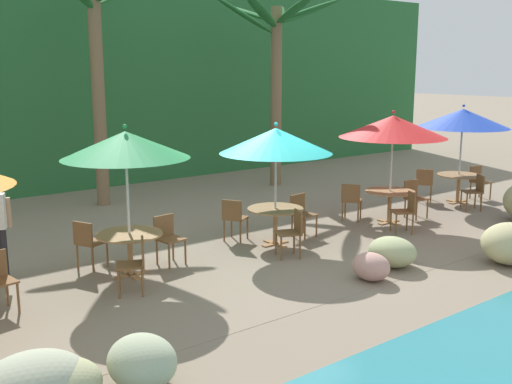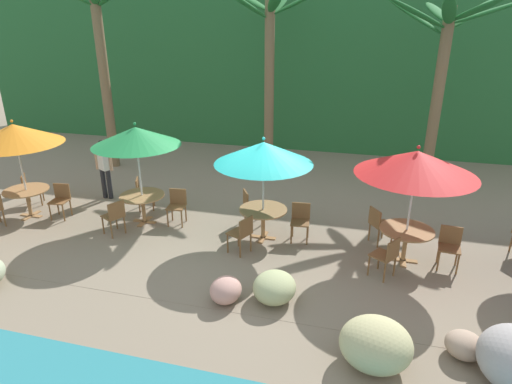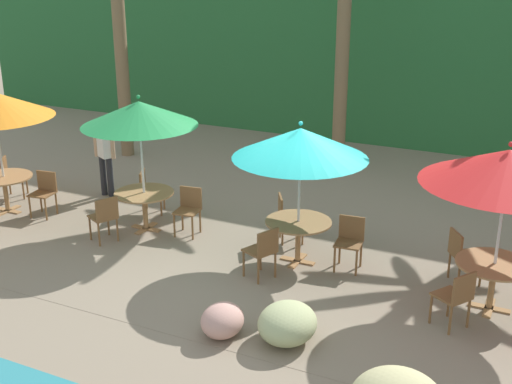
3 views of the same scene
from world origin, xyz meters
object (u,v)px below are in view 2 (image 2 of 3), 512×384
chair_green_left (115,215)px  chair_teal_seaward (300,219)px  umbrella_red (416,163)px  palm_tree_nearest (101,47)px  chair_green_inland (142,191)px  dining_table_red (406,235)px  chair_teal_inland (250,204)px  chair_green_seaward (177,204)px  dining_table_teal (263,214)px  dining_table_orange (27,194)px  chair_teal_left (242,232)px  waiter_in_white (104,165)px  chair_orange_seaward (61,198)px  chair_red_inland (378,223)px  chair_orange_inland (29,187)px  palm_tree_third (444,56)px  chair_red_seaward (450,244)px  dining_table_green (143,200)px  umbrella_orange (14,134)px  umbrella_teal (264,153)px  umbrella_green (136,136)px  palm_tree_second (270,53)px  chair_red_left (387,255)px

chair_green_left → chair_teal_seaward: bearing=12.2°
umbrella_red → palm_tree_nearest: palm_tree_nearest is taller
chair_green_inland → dining_table_red: (6.63, -1.06, 0.10)m
chair_teal_inland → chair_green_seaward: bearing=-166.3°
dining_table_teal → dining_table_orange: bearing=-176.5°
chair_teal_left → waiter_in_white: 5.09m
dining_table_red → chair_orange_seaward: bearing=179.4°
chair_green_left → chair_red_inland: same height
chair_orange_inland → palm_tree_third: size_ratio=0.16×
chair_red_seaward → dining_table_green: bearing=177.5°
umbrella_orange → chair_teal_seaward: umbrella_orange is taller
chair_green_inland → chair_teal_inland: size_ratio=1.00×
chair_teal_inland → chair_red_seaward: bearing=-11.8°
palm_tree_nearest → chair_teal_inland: bearing=-29.3°
umbrella_orange → palm_tree_third: palm_tree_third is taller
dining_table_teal → umbrella_red: 3.49m
chair_teal_inland → chair_teal_left: size_ratio=1.00×
chair_green_seaward → umbrella_teal: 2.76m
chair_teal_left → palm_tree_third: 7.76m
chair_green_left → dining_table_red: chair_green_left is taller
chair_teal_left → umbrella_orange: bearing=175.7°
dining_table_orange → umbrella_red: bearing=0.7°
chair_teal_seaward → chair_teal_inland: same height
umbrella_green → palm_tree_second: bearing=70.5°
umbrella_orange → chair_red_left: (8.86, -0.65, -1.67)m
chair_green_seaward → palm_tree_second: size_ratio=0.15×
chair_green_seaward → chair_red_seaward: same height
dining_table_teal → chair_teal_left: size_ratio=1.26×
dining_table_orange → chair_red_seaward: (10.09, 0.13, -0.10)m
chair_green_seaward → palm_tree_third: 8.39m
chair_orange_seaward → dining_table_red: bearing=-0.6°
dining_table_orange → dining_table_green: (3.03, 0.44, 0.00)m
chair_teal_left → waiter_in_white: bearing=155.9°
chair_green_inland → chair_red_inland: 6.09m
chair_teal_inland → waiter_in_white: waiter_in_white is taller
chair_orange_inland → dining_table_green: 3.57m
chair_orange_seaward → dining_table_teal: size_ratio=0.79×
dining_table_orange → palm_tree_nearest: palm_tree_nearest is taller
chair_orange_seaward → dining_table_red: 8.41m
chair_red_inland → chair_red_seaward: bearing=-24.8°
waiter_in_white → umbrella_green: bearing=-33.6°
chair_teal_seaward → chair_red_inland: bearing=7.6°
umbrella_green → chair_teal_inland: 3.16m
chair_teal_left → umbrella_red: (3.37, 0.56, 1.66)m
umbrella_teal → umbrella_red: size_ratio=0.96×
umbrella_green → dining_table_green: size_ratio=2.32×
chair_red_seaward → waiter_in_white: size_ratio=0.51×
umbrella_green → palm_tree_third: size_ratio=0.47×
chair_teal_inland → umbrella_green: bearing=-166.4°
chair_green_inland → palm_tree_second: (2.34, 4.67, 3.25)m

